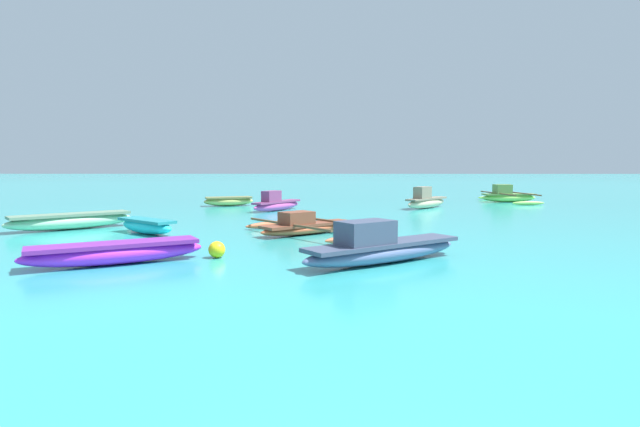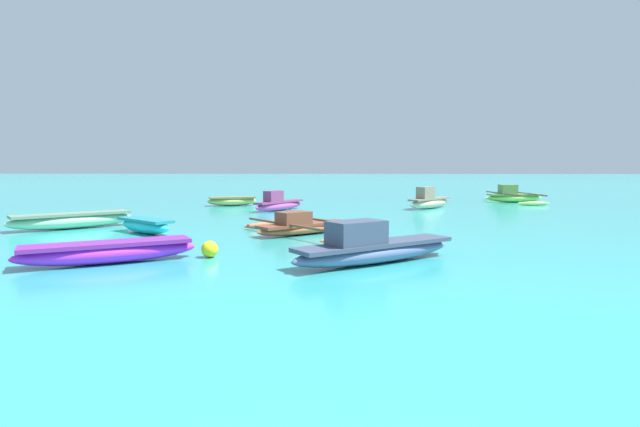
{
  "view_description": "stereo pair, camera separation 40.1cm",
  "coord_description": "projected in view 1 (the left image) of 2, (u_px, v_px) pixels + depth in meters",
  "views": [
    {
      "loc": [
        -0.4,
        -1.65,
        1.93
      ],
      "look_at": [
        -0.61,
        15.87,
        0.25
      ],
      "focal_mm": 28.0,
      "sensor_mm": 36.0,
      "label": 1
    },
    {
      "loc": [
        0.0,
        -1.64,
        1.93
      ],
      "look_at": [
        -0.61,
        15.87,
        0.25
      ],
      "focal_mm": 28.0,
      "sensor_mm": 36.0,
      "label": 2
    }
  ],
  "objects": [
    {
      "name": "moored_boat_0",
      "position": [
        229.0,
        201.0,
        24.03
      ],
      "size": [
        2.49,
        1.54,
        0.44
      ],
      "rotation": [
        0.0,
        0.0,
        0.33
      ],
      "color": "#C0C263",
      "rests_on": "ground_plane"
    },
    {
      "name": "moored_boat_1",
      "position": [
        508.0,
        196.0,
        26.62
      ],
      "size": [
        2.98,
        4.58,
        0.94
      ],
      "rotation": [
        0.0,
        0.0,
        0.09
      ],
      "color": "#A4E762",
      "rests_on": "ground_plane"
    },
    {
      "name": "moored_boat_2",
      "position": [
        147.0,
        225.0,
        14.2
      ],
      "size": [
        2.18,
        1.94,
        0.42
      ],
      "rotation": [
        0.0,
        0.0,
        -0.68
      ],
      "color": "#23D0E4",
      "rests_on": "ground_plane"
    },
    {
      "name": "moored_boat_3",
      "position": [
        115.0,
        252.0,
        9.79
      ],
      "size": [
        3.33,
        2.32,
        0.43
      ],
      "rotation": [
        0.0,
        0.0,
        0.51
      ],
      "color": "#BD2CEA",
      "rests_on": "ground_plane"
    },
    {
      "name": "moored_boat_4",
      "position": [
        381.0,
        248.0,
        9.91
      ],
      "size": [
        3.61,
        2.89,
        0.87
      ],
      "rotation": [
        0.0,
        0.0,
        0.62
      ],
      "color": "slate",
      "rests_on": "ground_plane"
    },
    {
      "name": "moored_boat_5",
      "position": [
        71.0,
        221.0,
        15.17
      ],
      "size": [
        3.26,
        2.98,
        0.49
      ],
      "rotation": [
        0.0,
        0.0,
        0.72
      ],
      "color": "#9CD8A7",
      "rests_on": "ground_plane"
    },
    {
      "name": "moored_boat_6",
      "position": [
        276.0,
        204.0,
        21.46
      ],
      "size": [
        2.05,
        2.94,
        0.87
      ],
      "rotation": [
        0.0,
        0.0,
        1.03
      ],
      "color": "#D04CA3",
      "rests_on": "ground_plane"
    },
    {
      "name": "moored_boat_7",
      "position": [
        306.0,
        226.0,
        14.09
      ],
      "size": [
        3.95,
        4.21,
        0.66
      ],
      "rotation": [
        0.0,
        0.0,
        0.7
      ],
      "color": "#C45A34",
      "rests_on": "ground_plane"
    },
    {
      "name": "moored_boat_8",
      "position": [
        426.0,
        201.0,
        22.67
      ],
      "size": [
        2.46,
        2.77,
        1.0
      ],
      "rotation": [
        0.0,
        0.0,
        0.87
      ],
      "color": "beige",
      "rests_on": "ground_plane"
    },
    {
      "name": "mooring_buoy_0",
      "position": [
        217.0,
        250.0,
        10.46
      ],
      "size": [
        0.35,
        0.35,
        0.35
      ],
      "color": "yellow",
      "rests_on": "ground_plane"
    }
  ]
}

